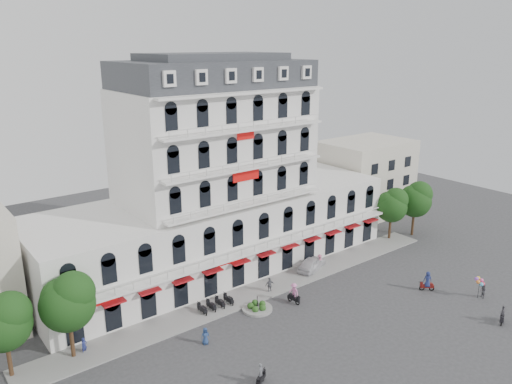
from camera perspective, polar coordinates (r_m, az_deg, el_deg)
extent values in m
plane|color=#38383A|center=(51.65, 7.10, -14.81)|extent=(120.00, 120.00, 0.00)
cube|color=gray|center=(57.42, 0.67, -11.13)|extent=(53.00, 4.00, 0.16)
cube|color=silver|center=(62.26, -4.49, -4.44)|extent=(45.00, 14.00, 9.00)
cube|color=silver|center=(59.21, -4.73, 5.55)|extent=(22.00, 12.00, 13.00)
cube|color=#2D3035|center=(58.20, -4.92, 13.30)|extent=(21.56, 11.76, 3.00)
cube|color=#2D3035|center=(58.12, -4.97, 15.17)|extent=(15.84, 8.64, 0.80)
cube|color=#B0151B|center=(56.99, -0.26, -7.53)|extent=(40.50, 1.00, 0.15)
cube|color=#B60D0B|center=(54.86, -1.16, 2.03)|extent=(3.50, 0.10, 1.40)
cube|color=beige|center=(82.52, 12.33, 1.63)|extent=(14.00, 10.00, 12.00)
cylinder|color=gray|center=(53.71, 0.14, -13.19)|extent=(3.20, 3.20, 0.24)
cylinder|color=black|center=(53.33, 0.14, -12.46)|extent=(0.08, 0.08, 1.40)
sphere|color=#274D19|center=(53.93, 0.74, -12.66)|extent=(0.70, 0.70, 0.70)
sphere|color=#274D19|center=(54.12, -0.11, -12.54)|extent=(0.70, 0.70, 0.70)
sphere|color=#274D19|center=(53.54, -0.63, -12.89)|extent=(0.70, 0.70, 0.70)
sphere|color=#274D19|center=(52.97, -0.09, -13.24)|extent=(0.70, 0.70, 0.70)
sphere|color=#274D19|center=(53.20, 0.77, -13.10)|extent=(0.70, 0.70, 0.70)
cylinder|color=#382314|center=(48.17, -26.37, -16.67)|extent=(0.36, 0.36, 3.52)
sphere|color=#1B3912|center=(46.59, -26.89, -13.35)|extent=(4.48, 4.48, 4.48)
sphere|color=#1B3912|center=(45.91, -26.36, -12.25)|extent=(3.52, 3.52, 3.52)
cylinder|color=#382314|center=(48.54, -20.31, -15.47)|extent=(0.36, 0.36, 3.74)
sphere|color=#1B3912|center=(46.88, -20.74, -11.93)|extent=(4.76, 4.76, 4.76)
sphere|color=#1B3912|center=(46.24, -20.17, -10.74)|extent=(3.74, 3.74, 3.74)
sphere|color=#1B3912|center=(46.74, -21.41, -11.16)|extent=(3.40, 3.40, 3.40)
cylinder|color=#382314|center=(73.40, 15.04, -3.96)|extent=(0.36, 0.36, 3.43)
sphere|color=#1B3912|center=(72.40, 15.23, -1.65)|extent=(4.37, 4.37, 4.37)
sphere|color=#1B3912|center=(72.31, 15.72, -0.87)|extent=(3.43, 3.43, 3.43)
sphere|color=#1B3912|center=(72.07, 14.88, -1.19)|extent=(3.12, 3.12, 3.12)
cylinder|color=#382314|center=(75.92, 17.49, -3.39)|extent=(0.36, 0.36, 3.65)
sphere|color=#1B3912|center=(74.89, 17.71, -1.00)|extent=(4.65, 4.65, 4.65)
sphere|color=#1B3912|center=(74.83, 18.19, -0.20)|extent=(3.65, 3.65, 3.65)
sphere|color=#1B3912|center=(74.54, 17.39, -0.52)|extent=(3.32, 3.32, 3.32)
imported|color=silver|center=(62.35, 6.39, -8.12)|extent=(5.23, 3.55, 1.65)
cube|color=black|center=(43.44, 0.55, -20.61)|extent=(1.46, 1.08, 0.35)
torus|color=black|center=(44.02, 0.81, -20.48)|extent=(0.57, 0.42, 0.60)
imported|color=slate|center=(43.03, 0.55, -19.88)|extent=(0.69, 0.62, 1.57)
cube|color=maroon|center=(60.40, 18.95, -10.13)|extent=(1.36, 1.24, 0.35)
torus|color=black|center=(60.37, 18.42, -10.38)|extent=(0.53, 0.48, 0.60)
torus|color=black|center=(60.67, 19.43, -10.34)|extent=(0.53, 0.48, 0.60)
imported|color=navy|center=(60.04, 19.03, -9.42)|extent=(1.08, 1.04, 1.86)
cube|color=black|center=(56.85, 26.30, -12.79)|extent=(1.51, 0.93, 0.35)
torus|color=black|center=(56.49, 26.23, -13.29)|extent=(0.60, 0.35, 0.60)
torus|color=black|center=(57.46, 26.29, -12.77)|extent=(0.60, 0.35, 0.60)
imported|color=slate|center=(56.56, 26.38, -12.22)|extent=(0.93, 0.68, 1.47)
cube|color=black|center=(54.90, 4.32, -12.02)|extent=(0.52, 1.53, 0.35)
torus|color=black|center=(54.71, 4.76, -12.46)|extent=(0.19, 0.61, 0.60)
torus|color=black|center=(55.34, 3.88, -12.08)|extent=(0.19, 0.61, 0.60)
imported|color=pink|center=(54.50, 4.34, -11.25)|extent=(0.83, 1.28, 1.87)
imported|color=navy|center=(48.26, -5.82, -16.06)|extent=(0.93, 0.72, 1.68)
imported|color=slate|center=(56.69, 1.58, -10.59)|extent=(1.14, 0.70, 1.80)
imported|color=#D57194|center=(63.23, 7.28, -7.79)|extent=(1.18, 0.83, 1.65)
imported|color=navy|center=(49.34, -19.04, -16.26)|extent=(0.67, 0.56, 1.57)
imported|color=#5B5A62|center=(60.93, 24.51, -10.27)|extent=(0.90, 0.97, 1.60)
cylinder|color=black|center=(60.64, 24.09, -10.14)|extent=(0.04, 0.04, 2.00)
sphere|color=#E54C99|center=(60.51, 24.37, -9.19)|extent=(0.44, 0.44, 0.44)
sphere|color=yellow|center=(60.40, 24.06, -8.97)|extent=(0.44, 0.44, 0.44)
sphere|color=#994CD8|center=(60.10, 23.90, -9.06)|extent=(0.44, 0.44, 0.44)
sphere|color=orange|center=(59.92, 24.05, -9.37)|extent=(0.44, 0.44, 0.44)
sphere|color=#4CB2E5|center=(60.04, 24.36, -9.59)|extent=(0.44, 0.44, 0.44)
sphere|color=#D8334C|center=(60.35, 24.51, -9.53)|extent=(0.44, 0.44, 0.44)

